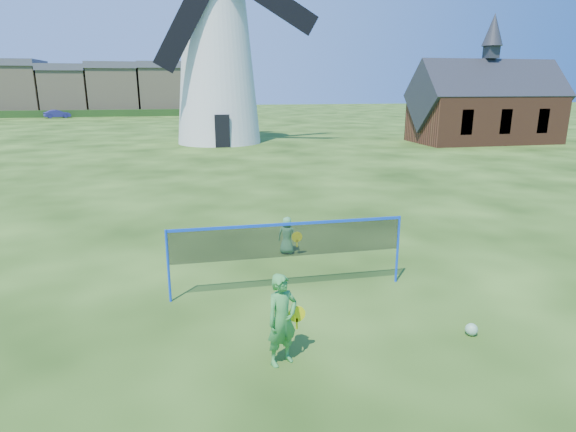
# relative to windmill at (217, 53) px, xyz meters

# --- Properties ---
(ground) EXTENTS (220.00, 220.00, 0.00)m
(ground) POSITION_rel_windmill_xyz_m (-0.60, -28.55, -6.78)
(ground) COLOR black
(ground) RESTS_ON ground
(windmill) EXTENTS (14.54, 6.45, 19.71)m
(windmill) POSITION_rel_windmill_xyz_m (0.00, 0.00, 0.00)
(windmill) COLOR white
(windmill) RESTS_ON ground
(chapel) EXTENTS (11.39, 5.52, 9.63)m
(chapel) POSITION_rel_windmill_xyz_m (20.55, -3.99, -4.07)
(chapel) COLOR brown
(chapel) RESTS_ON ground
(badminton_net) EXTENTS (5.05, 0.05, 1.55)m
(badminton_net) POSITION_rel_windmill_xyz_m (-0.53, -28.75, -5.64)
(badminton_net) COLOR blue
(badminton_net) RESTS_ON ground
(player_girl) EXTENTS (0.75, 0.56, 1.52)m
(player_girl) POSITION_rel_windmill_xyz_m (-1.20, -31.43, -6.03)
(player_girl) COLOR green
(player_girl) RESTS_ON ground
(player_boy) EXTENTS (0.65, 0.49, 1.00)m
(player_boy) POSITION_rel_windmill_xyz_m (-0.07, -26.37, -6.28)
(player_boy) COLOR #4A9A56
(player_boy) RESTS_ON ground
(play_ball) EXTENTS (0.22, 0.22, 0.22)m
(play_ball) POSITION_rel_windmill_xyz_m (2.28, -31.27, -6.67)
(play_ball) COLOR green
(play_ball) RESTS_ON ground
(terraced_houses) EXTENTS (50.93, 8.40, 8.34)m
(terraced_houses) POSITION_rel_windmill_xyz_m (-27.31, 43.45, -2.78)
(terraced_houses) COLOR tan
(terraced_houses) RESTS_ON ground
(hedge) EXTENTS (62.00, 0.80, 1.00)m
(hedge) POSITION_rel_windmill_xyz_m (-22.60, 37.45, -6.28)
(hedge) COLOR #193814
(hedge) RESTS_ON ground
(car_right) EXTENTS (3.63, 2.48, 1.13)m
(car_right) POSITION_rel_windmill_xyz_m (-20.39, 35.57, -6.22)
(car_right) COLOR navy
(car_right) RESTS_ON ground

